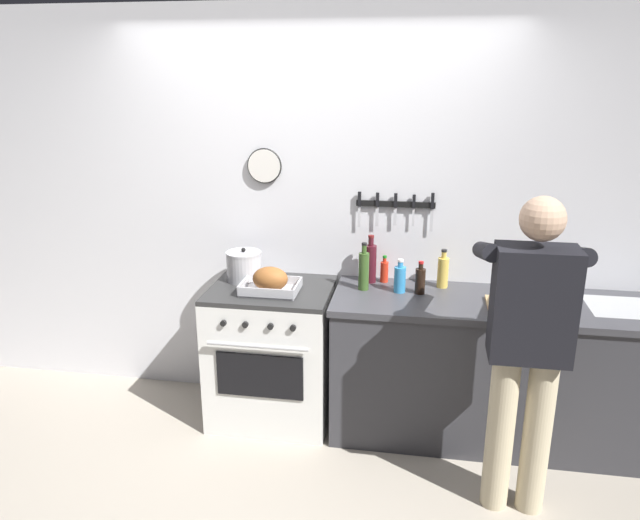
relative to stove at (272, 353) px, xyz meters
The scene contains 13 objects.
wall_back 0.95m from the stove, 58.70° to the left, with size 6.00×0.13×2.60m.
counter_block 1.43m from the stove, ahead, with size 2.03×0.65×0.90m.
stove is the anchor object (origin of this frame).
person_cook 1.66m from the stove, 23.53° to the right, with size 0.51×0.63×1.66m.
roasting_pan 0.52m from the stove, 76.40° to the right, with size 0.35×0.26×0.16m.
stock_pot 0.59m from the stove, 150.85° to the left, with size 0.23×0.23×0.22m.
cutting_board 1.56m from the stove, ahead, with size 0.36×0.24×0.02m, color tan.
bottle_hot_sauce 0.90m from the stove, 18.52° to the left, with size 0.05×0.05×0.17m.
bottle_wine_red 0.86m from the stove, 19.67° to the left, with size 0.08×0.08×0.31m.
bottle_cooking_oil 1.21m from the stove, 10.37° to the left, with size 0.07×0.07×0.24m.
bottle_dish_soap 0.96m from the stove, ahead, with size 0.07×0.07×0.21m.
bottle_olive_oil 0.82m from the stove, ahead, with size 0.07×0.07×0.30m.
bottle_soy_sauce 1.07m from the stove, ahead, with size 0.06×0.06×0.20m.
Camera 1 is at (0.68, -2.46, 2.20)m, focal length 33.96 mm.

